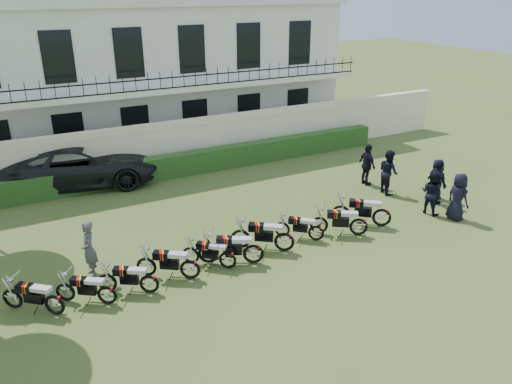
# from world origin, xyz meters

# --- Properties ---
(ground) EXTENTS (100.00, 100.00, 0.00)m
(ground) POSITION_xyz_m (0.00, 0.00, 0.00)
(ground) COLOR #415221
(ground) RESTS_ON ground
(perimeter_wall) EXTENTS (30.00, 0.35, 2.30)m
(perimeter_wall) POSITION_xyz_m (0.00, 8.00, 1.17)
(perimeter_wall) COLOR #ECE6C7
(perimeter_wall) RESTS_ON ground
(hedge) EXTENTS (18.00, 0.60, 1.00)m
(hedge) POSITION_xyz_m (1.00, 7.20, 0.50)
(hedge) COLOR #27491A
(hedge) RESTS_ON ground
(building) EXTENTS (20.40, 9.60, 7.40)m
(building) POSITION_xyz_m (0.00, 13.96, 3.71)
(building) COLOR white
(building) RESTS_ON ground
(motorcycle_0) EXTENTS (1.44, 1.25, 0.99)m
(motorcycle_0) POSITION_xyz_m (-6.71, -1.07, 0.46)
(motorcycle_0) COLOR black
(motorcycle_0) RESTS_ON ground
(motorcycle_1) EXTENTS (1.46, 1.04, 0.93)m
(motorcycle_1) POSITION_xyz_m (-5.41, -1.22, 0.43)
(motorcycle_1) COLOR black
(motorcycle_1) RESTS_ON ground
(motorcycle_2) EXTENTS (1.52, 0.99, 0.95)m
(motorcycle_2) POSITION_xyz_m (-4.26, -1.23, 0.44)
(motorcycle_2) COLOR black
(motorcycle_2) RESTS_ON ground
(motorcycle_3) EXTENTS (1.63, 1.15, 1.04)m
(motorcycle_3) POSITION_xyz_m (-3.01, -1.08, 0.48)
(motorcycle_3) COLOR black
(motorcycle_3) RESTS_ON ground
(motorcycle_4) EXTENTS (1.33, 1.23, 0.94)m
(motorcycle_4) POSITION_xyz_m (-1.81, -1.06, 0.44)
(motorcycle_4) COLOR black
(motorcycle_4) RESTS_ON ground
(motorcycle_5) EXTENTS (1.82, 1.07, 1.10)m
(motorcycle_5) POSITION_xyz_m (-0.99, -1.16, 0.51)
(motorcycle_5) COLOR black
(motorcycle_5) RESTS_ON ground
(motorcycle_6) EXTENTS (1.73, 1.30, 1.13)m
(motorcycle_6) POSITION_xyz_m (0.23, -0.94, 0.52)
(motorcycle_6) COLOR black
(motorcycle_6) RESTS_ON ground
(motorcycle_7) EXTENTS (1.31, 1.19, 0.92)m
(motorcycle_7) POSITION_xyz_m (1.54, -0.80, 0.42)
(motorcycle_7) COLOR black
(motorcycle_7) RESTS_ON ground
(motorcycle_8) EXTENTS (1.69, 1.15, 1.07)m
(motorcycle_8) POSITION_xyz_m (3.03, -1.16, 0.49)
(motorcycle_8) COLOR black
(motorcycle_8) RESTS_ON ground
(motorcycle_9) EXTENTS (1.67, 1.42, 1.14)m
(motorcycle_9) POSITION_xyz_m (4.18, -0.99, 0.53)
(motorcycle_9) COLOR black
(motorcycle_9) RESTS_ON ground
(suv) EXTENTS (6.83, 4.08, 1.78)m
(suv) POSITION_xyz_m (-4.49, 8.06, 0.89)
(suv) COLOR black
(suv) RESTS_ON ground
(inspector) EXTENTS (0.44, 0.65, 1.74)m
(inspector) POSITION_xyz_m (-5.50, 0.47, 0.87)
(inspector) COLOR #535257
(inspector) RESTS_ON ground
(officer_0) EXTENTS (0.57, 0.87, 1.76)m
(officer_0) POSITION_xyz_m (7.00, -1.74, 0.88)
(officer_0) COLOR black
(officer_0) RESTS_ON ground
(officer_1) EXTENTS (0.84, 0.95, 1.65)m
(officer_1) POSITION_xyz_m (6.54, -0.92, 0.83)
(officer_1) COLOR black
(officer_1) RESTS_ON ground
(officer_2) EXTENTS (0.59, 1.09, 1.76)m
(officer_2) POSITION_xyz_m (7.40, -0.35, 0.88)
(officer_2) COLOR black
(officer_2) RESTS_ON ground
(officer_3) EXTENTS (0.55, 0.82, 1.63)m
(officer_3) POSITION_xyz_m (7.78, 0.03, 0.82)
(officer_3) COLOR black
(officer_3) RESTS_ON ground
(officer_4) EXTENTS (0.84, 1.00, 1.83)m
(officer_4) POSITION_xyz_m (6.46, 1.35, 0.92)
(officer_4) COLOR black
(officer_4) RESTS_ON ground
(officer_5) EXTENTS (0.52, 1.08, 1.78)m
(officer_5) POSITION_xyz_m (6.30, 2.47, 0.89)
(officer_5) COLOR black
(officer_5) RESTS_ON ground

